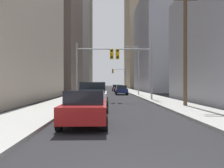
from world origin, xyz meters
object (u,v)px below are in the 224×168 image
object	(u,v)px
sedan_maroon	(119,88)
sedan_blue	(98,93)
pickup_truck_white	(92,96)
sedan_red	(85,107)
traffic_signal_far_right	(120,75)
traffic_signal_near_right	(136,62)
sedan_navy	(121,90)
traffic_signal_near_left	(93,62)
sedan_grey	(116,88)

from	to	relation	value
sedan_maroon	sedan_blue	bearing A→B (deg)	-98.16
pickup_truck_white	sedan_blue	xyz separation A→B (m)	(0.04, 7.82, -0.16)
sedan_red	traffic_signal_far_right	xyz separation A→B (m)	(4.17, 46.72, 3.26)
pickup_truck_white	traffic_signal_far_right	distance (m)	41.09
traffic_signal_near_right	sedan_navy	bearing A→B (deg)	92.96
pickup_truck_white	traffic_signal_near_right	xyz separation A→B (m)	(4.06, 7.73, 3.11)
traffic_signal_far_right	sedan_blue	bearing A→B (deg)	-97.27
sedan_red	traffic_signal_near_left	size ratio (longest dim) A/B	0.70
sedan_blue	sedan_grey	bearing A→B (deg)	84.37
sedan_grey	traffic_signal_far_right	size ratio (longest dim) A/B	0.70
sedan_red	traffic_signal_near_left	xyz separation A→B (m)	(-0.51, 13.70, 3.28)
pickup_truck_white	traffic_signal_far_right	world-z (taller)	traffic_signal_far_right
pickup_truck_white	sedan_red	bearing A→B (deg)	-89.30
sedan_blue	traffic_signal_near_right	world-z (taller)	traffic_signal_near_right
sedan_blue	sedan_maroon	xyz separation A→B (m)	(3.50, 24.44, 0.00)
pickup_truck_white	traffic_signal_near_left	bearing A→B (deg)	93.26
sedan_grey	sedan_blue	bearing A→B (deg)	-95.63
sedan_red	traffic_signal_far_right	bearing A→B (deg)	84.90
sedan_grey	traffic_signal_near_left	bearing A→B (deg)	-96.43
pickup_truck_white	traffic_signal_near_left	world-z (taller)	traffic_signal_near_left
sedan_blue	sedan_navy	world-z (taller)	same
pickup_truck_white	traffic_signal_far_right	size ratio (longest dim) A/B	0.90
traffic_signal_near_right	sedan_red	bearing A→B (deg)	-106.21
traffic_signal_near_left	sedan_navy	bearing A→B (deg)	73.68
sedan_red	sedan_blue	distance (m)	13.79
traffic_signal_far_right	sedan_maroon	bearing A→B (deg)	-94.68
sedan_blue	traffic_signal_near_right	size ratio (longest dim) A/B	0.71
sedan_navy	sedan_grey	size ratio (longest dim) A/B	0.99
sedan_navy	sedan_blue	bearing A→B (deg)	-104.45
sedan_red	traffic_signal_near_left	bearing A→B (deg)	92.15
sedan_maroon	traffic_signal_far_right	bearing A→B (deg)	85.32
sedan_red	traffic_signal_far_right	size ratio (longest dim) A/B	0.70
sedan_maroon	traffic_signal_far_right	xyz separation A→B (m)	(0.70, 8.49, 3.26)
sedan_navy	sedan_maroon	bearing A→B (deg)	89.18
pickup_truck_white	sedan_maroon	bearing A→B (deg)	83.73
pickup_truck_white	sedan_maroon	xyz separation A→B (m)	(3.54, 32.26, -0.16)
traffic_signal_near_right	pickup_truck_white	bearing A→B (deg)	-117.68
traffic_signal_near_right	sedan_grey	bearing A→B (deg)	91.26
sedan_blue	sedan_grey	world-z (taller)	same
sedan_red	traffic_signal_far_right	world-z (taller)	traffic_signal_far_right
sedan_maroon	traffic_signal_near_right	xyz separation A→B (m)	(0.51, -24.53, 3.27)
sedan_maroon	traffic_signal_far_right	distance (m)	9.12
pickup_truck_white	sedan_grey	world-z (taller)	pickup_truck_white
sedan_navy	traffic_signal_far_right	xyz separation A→B (m)	(0.86, 19.97, 3.26)
sedan_maroon	traffic_signal_near_left	distance (m)	25.06
sedan_maroon	pickup_truck_white	bearing A→B (deg)	-96.27
sedan_maroon	traffic_signal_near_right	bearing A→B (deg)	-88.81
traffic_signal_near_left	traffic_signal_near_right	xyz separation A→B (m)	(4.50, -0.00, -0.00)
sedan_navy	traffic_signal_near_left	distance (m)	13.99
traffic_signal_near_left	sedan_blue	bearing A→B (deg)	10.95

